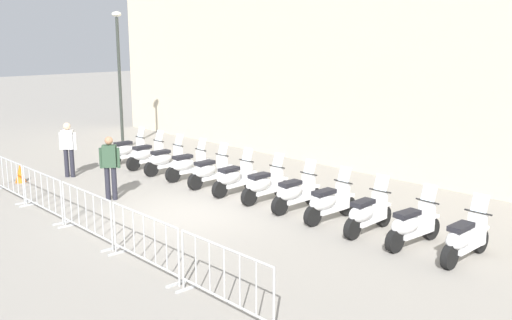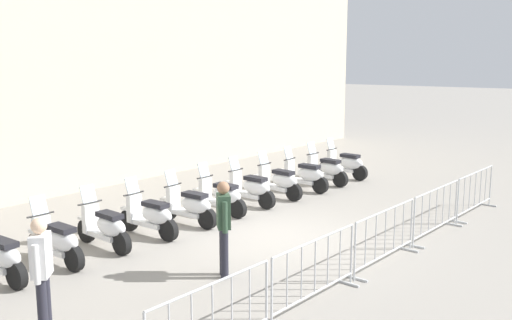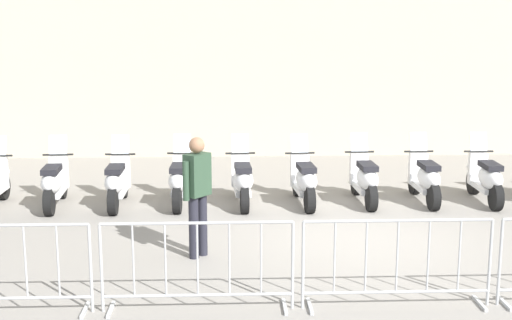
{
  "view_description": "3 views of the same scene",
  "coord_description": "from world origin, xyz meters",
  "views": [
    {
      "loc": [
        9.49,
        -9.57,
        4.13
      ],
      "look_at": [
        0.79,
        1.89,
        1.15
      ],
      "focal_mm": 39.33,
      "sensor_mm": 36.0,
      "label": 1
    },
    {
      "loc": [
        -10.89,
        -5.83,
        3.94
      ],
      "look_at": [
        1.78,
        1.53,
        1.28
      ],
      "focal_mm": 41.7,
      "sensor_mm": 36.0,
      "label": 2
    },
    {
      "loc": [
        -3.67,
        -9.74,
        3.28
      ],
      "look_at": [
        -1.11,
        2.11,
        0.89
      ],
      "focal_mm": 48.77,
      "sensor_mm": 36.0,
      "label": 3
    }
  ],
  "objects": [
    {
      "name": "motorcycle_4",
      "position": [
        -1.31,
        2.38,
        0.45
      ],
      "size": [
        0.6,
        1.72,
        1.24
      ],
      "color": "black",
      "rests_on": "ground"
    },
    {
      "name": "ground_plane",
      "position": [
        0.0,
        0.0,
        0.0
      ],
      "size": [
        120.0,
        120.0,
        0.0
      ],
      "primitive_type": "plane",
      "color": "gray"
    },
    {
      "name": "motorcycle_10",
      "position": [
        5.37,
        1.18,
        0.45
      ],
      "size": [
        0.72,
        1.7,
        1.24
      ],
      "color": "black",
      "rests_on": "ground"
    },
    {
      "name": "officer_mid_plaza",
      "position": [
        -5.65,
        0.63,
        0.98
      ],
      "size": [
        0.47,
        0.38,
        1.73
      ],
      "color": "#23232D",
      "rests_on": "ground"
    },
    {
      "name": "motorcycle_3",
      "position": [
        -2.42,
        2.62,
        0.45
      ],
      "size": [
        0.68,
        1.71,
        1.24
      ],
      "color": "black",
      "rests_on": "ground"
    },
    {
      "name": "motorcycle_6",
      "position": [
        0.93,
        2.04,
        0.45
      ],
      "size": [
        0.62,
        1.72,
        1.24
      ],
      "color": "black",
      "rests_on": "ground"
    },
    {
      "name": "motorcycle_8",
      "position": [
        3.15,
        1.62,
        0.45
      ],
      "size": [
        0.68,
        1.71,
        1.24
      ],
      "color": "black",
      "rests_on": "ground"
    },
    {
      "name": "motorcycle_9",
      "position": [
        4.26,
        1.37,
        0.45
      ],
      "size": [
        0.6,
        1.72,
        1.24
      ],
      "color": "black",
      "rests_on": "ground"
    },
    {
      "name": "barrier_segment_2",
      "position": [
        -0.44,
        -2.56,
        0.53
      ],
      "size": [
        2.2,
        0.78,
        1.07
      ],
      "color": "#B2B5B7",
      "rests_on": "ground"
    },
    {
      "name": "barrier_segment_1",
      "position": [
        -2.73,
        -2.16,
        0.53
      ],
      "size": [
        2.2,
        0.78,
        1.07
      ],
      "color": "#B2B5B7",
      "rests_on": "ground"
    },
    {
      "name": "motorcycle_2",
      "position": [
        -3.55,
        2.75,
        0.45
      ],
      "size": [
        0.64,
        1.72,
        1.24
      ],
      "color": "black",
      "rests_on": "ground"
    },
    {
      "name": "barrier_segment_4",
      "position": [
        4.14,
        -3.34,
        0.53
      ],
      "size": [
        2.2,
        0.78,
        1.07
      ],
      "color": "#B2B5B7",
      "rests_on": "ground"
    },
    {
      "name": "motorcycle_11",
      "position": [
        6.49,
        1.01,
        0.45
      ],
      "size": [
        0.64,
        1.72,
        1.24
      ],
      "color": "black",
      "rests_on": "ground"
    },
    {
      "name": "officer_near_row_end",
      "position": [
        -2.47,
        -0.28,
        0.98
      ],
      "size": [
        0.44,
        0.4,
        1.73
      ],
      "color": "#23232D",
      "rests_on": "ground"
    },
    {
      "name": "barrier_segment_3",
      "position": [
        1.85,
        -2.95,
        0.53
      ],
      "size": [
        2.2,
        0.78,
        1.07
      ],
      "color": "#B2B5B7",
      "rests_on": "ground"
    },
    {
      "name": "motorcycle_7",
      "position": [
        2.04,
        1.85,
        0.45
      ],
      "size": [
        0.64,
        1.72,
        1.24
      ],
      "color": "black",
      "rests_on": "ground"
    },
    {
      "name": "motorcycle_5",
      "position": [
        -0.2,
        2.16,
        0.45
      ],
      "size": [
        0.57,
        1.73,
        1.24
      ],
      "color": "black",
      "rests_on": "ground"
    }
  ]
}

